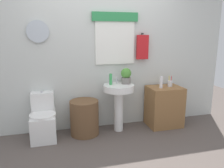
{
  "coord_description": "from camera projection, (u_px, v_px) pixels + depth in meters",
  "views": [
    {
      "loc": [
        -0.77,
        -2.43,
        1.57
      ],
      "look_at": [
        0.08,
        0.8,
        0.8
      ],
      "focal_mm": 35.47,
      "sensor_mm": 36.0,
      "label": 1
    }
  ],
  "objects": [
    {
      "name": "lotion_bottle",
      "position": [
        161.0,
        82.0,
        3.65
      ],
      "size": [
        0.05,
        0.05,
        0.2
      ],
      "primitive_type": "cylinder",
      "color": "white",
      "rests_on": "wooden_cabinet"
    },
    {
      "name": "ground_plane",
      "position": [
        122.0,
        159.0,
        2.83
      ],
      "size": [
        8.0,
        8.0,
        0.0
      ],
      "primitive_type": "plane",
      "color": "#564C47"
    },
    {
      "name": "pedestal_sink",
      "position": [
        119.0,
        97.0,
        3.56
      ],
      "size": [
        0.49,
        0.49,
        0.77
      ],
      "color": "white",
      "rests_on": "ground_plane"
    },
    {
      "name": "wooden_cabinet",
      "position": [
        164.0,
        106.0,
        3.81
      ],
      "size": [
        0.56,
        0.44,
        0.69
      ],
      "primitive_type": "cube",
      "color": "olive",
      "rests_on": "ground_plane"
    },
    {
      "name": "toothbrush_cup",
      "position": [
        170.0,
        83.0,
        3.77
      ],
      "size": [
        0.08,
        0.08,
        0.19
      ],
      "color": "silver",
      "rests_on": "wooden_cabinet"
    },
    {
      "name": "soap_bottle",
      "position": [
        111.0,
        79.0,
        3.51
      ],
      "size": [
        0.05,
        0.05,
        0.18
      ],
      "primitive_type": "cylinder",
      "color": "green",
      "rests_on": "pedestal_sink"
    },
    {
      "name": "laundry_hamper",
      "position": [
        84.0,
        118.0,
        3.48
      ],
      "size": [
        0.45,
        0.45,
        0.55
      ],
      "primitive_type": "cylinder",
      "color": "brown",
      "rests_on": "ground_plane"
    },
    {
      "name": "faucet",
      "position": [
        117.0,
        80.0,
        3.62
      ],
      "size": [
        0.03,
        0.03,
        0.1
      ],
      "primitive_type": "cylinder",
      "color": "silver",
      "rests_on": "pedestal_sink"
    },
    {
      "name": "toilet",
      "position": [
        43.0,
        121.0,
        3.36
      ],
      "size": [
        0.38,
        0.51,
        0.71
      ],
      "color": "white",
      "rests_on": "ground_plane"
    },
    {
      "name": "back_wall",
      "position": [
        102.0,
        50.0,
        3.63
      ],
      "size": [
        4.4,
        0.18,
        2.6
      ],
      "color": "silver",
      "rests_on": "ground_plane"
    },
    {
      "name": "potted_plant",
      "position": [
        126.0,
        76.0,
        3.57
      ],
      "size": [
        0.17,
        0.17,
        0.25
      ],
      "color": "slate",
      "rests_on": "pedestal_sink"
    }
  ]
}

